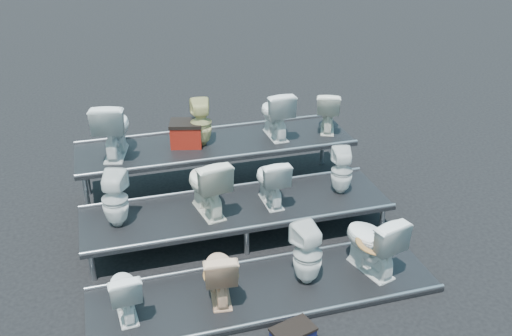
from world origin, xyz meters
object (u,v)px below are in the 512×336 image
object	(u,v)px
toilet_0	(124,292)
toilet_2	(308,254)
toilet_7	(342,171)
toilet_3	(372,241)
toilet_8	(113,128)
red_crate	(186,135)
toilet_11	(328,111)
toilet_1	(219,273)
toilet_5	(207,184)
toilet_10	(275,113)
toilet_6	(271,180)
toilet_4	(115,199)
step_stool	(293,336)
toilet_9	(201,123)

from	to	relation	value
toilet_0	toilet_2	size ratio (longest dim) A/B	0.81
toilet_7	toilet_3	bearing A→B (deg)	95.06
toilet_8	red_crate	distance (m)	1.10
toilet_0	toilet_11	distance (m)	4.41
toilet_1	toilet_5	xyz separation A→B (m)	(0.14, 1.30, 0.46)
toilet_10	toilet_0	bearing A→B (deg)	43.11
toilet_8	toilet_10	distance (m)	2.46
toilet_2	toilet_5	world-z (taller)	toilet_5
toilet_11	red_crate	xyz separation A→B (m)	(-2.27, 0.04, -0.17)
toilet_3	toilet_6	distance (m)	1.62
toilet_7	toilet_11	bearing A→B (deg)	-91.89
toilet_7	toilet_8	world-z (taller)	toilet_8
toilet_4	toilet_6	world-z (taller)	toilet_4
step_stool	toilet_11	bearing A→B (deg)	47.33
toilet_7	toilet_2	bearing A→B (deg)	63.89
toilet_5	toilet_11	xyz separation A→B (m)	(2.24, 1.30, 0.32)
toilet_8	toilet_2	bearing A→B (deg)	141.42
step_stool	toilet_2	bearing A→B (deg)	45.56
toilet_6	red_crate	size ratio (longest dim) A/B	1.51
toilet_10	red_crate	world-z (taller)	toilet_10
toilet_2	toilet_4	xyz separation A→B (m)	(-2.14, 1.30, 0.38)
toilet_2	toilet_6	world-z (taller)	toilet_6
toilet_1	toilet_7	world-z (taller)	toilet_7
toilet_1	toilet_3	size ratio (longest dim) A/B	0.84
toilet_2	toilet_7	distance (m)	1.67
toilet_0	toilet_3	world-z (taller)	toilet_3
toilet_2	step_stool	xyz separation A→B (m)	(-0.48, -0.88, -0.38)
red_crate	toilet_5	bearing A→B (deg)	-74.27
toilet_5	toilet_11	world-z (taller)	toilet_11
step_stool	toilet_4	bearing A→B (deg)	111.75
toilet_1	toilet_3	bearing A→B (deg)	-173.46
toilet_7	red_crate	world-z (taller)	red_crate
toilet_11	toilet_3	bearing A→B (deg)	102.87
toilet_10	toilet_4	bearing A→B (deg)	24.99
toilet_9	toilet_10	world-z (taller)	toilet_10
toilet_7	toilet_11	distance (m)	1.39
toilet_4	red_crate	size ratio (longest dim) A/B	1.63
toilet_7	toilet_8	xyz separation A→B (m)	(-3.04, 1.30, 0.49)
toilet_4	step_stool	world-z (taller)	toilet_4
toilet_5	toilet_11	distance (m)	2.61
toilet_9	toilet_7	bearing A→B (deg)	148.49
toilet_0	toilet_7	bearing A→B (deg)	-162.27
toilet_3	toilet_8	bearing A→B (deg)	-57.42
toilet_0	toilet_1	xyz separation A→B (m)	(1.09, 0.00, 0.03)
toilet_0	toilet_6	distance (m)	2.52
toilet_6	toilet_8	bearing A→B (deg)	-34.66
toilet_3	toilet_0	bearing A→B (deg)	-15.49
toilet_1	toilet_6	world-z (taller)	toilet_6
toilet_0	toilet_11	xyz separation A→B (m)	(3.47, 2.60, 0.81)
toilet_3	toilet_5	distance (m)	2.25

